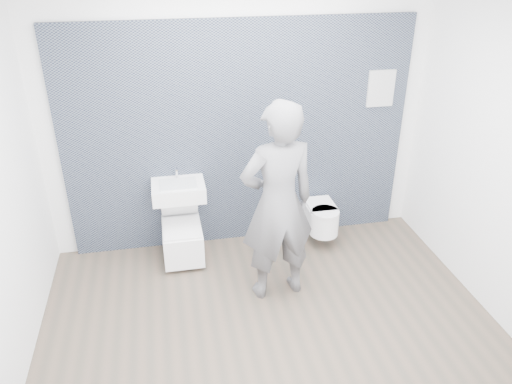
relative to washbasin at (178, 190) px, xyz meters
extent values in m
plane|color=brown|center=(0.68, -1.24, -0.77)|extent=(4.00, 4.00, 0.00)
plane|color=white|center=(0.68, 0.26, 0.63)|extent=(4.00, 0.00, 4.00)
plane|color=white|center=(0.68, -2.74, 0.63)|extent=(4.00, 0.00, 4.00)
plane|color=white|center=(2.68, -1.24, 0.63)|extent=(0.00, 3.00, 3.00)
cube|color=black|center=(0.68, 0.23, -0.77)|extent=(3.60, 0.06, 2.40)
cube|color=white|center=(0.00, 0.00, -0.01)|extent=(0.53, 0.40, 0.16)
cube|color=silver|center=(0.00, -0.02, 0.07)|extent=(0.37, 0.27, 0.03)
cylinder|color=silver|center=(0.00, 0.14, 0.14)|extent=(0.02, 0.02, 0.13)
cylinder|color=silver|center=(0.00, 0.09, 0.20)|extent=(0.02, 0.09, 0.02)
cylinder|color=silver|center=(0.00, 0.18, -0.14)|extent=(0.04, 0.04, 0.11)
cube|color=white|center=(0.00, -0.09, -0.55)|extent=(0.40, 0.58, 0.34)
cylinder|color=silver|center=(0.00, -0.13, -0.40)|extent=(0.29, 0.29, 0.03)
cube|color=white|center=(0.00, -0.13, -0.37)|extent=(0.38, 0.47, 0.02)
cube|color=white|center=(0.00, 0.03, -0.19)|extent=(0.38, 0.26, 0.36)
cube|color=silver|center=(0.00, 0.17, -0.68)|extent=(0.11, 0.06, 0.08)
cube|color=white|center=(1.53, 0.02, -0.47)|extent=(0.31, 0.37, 0.26)
cylinder|color=white|center=(1.53, -0.17, -0.47)|extent=(0.31, 0.31, 0.26)
cube|color=white|center=(1.53, -0.01, -0.32)|extent=(0.30, 0.35, 0.03)
cylinder|color=white|center=(1.53, -0.19, -0.32)|extent=(0.30, 0.30, 0.03)
cube|color=silver|center=(1.53, 0.17, -0.56)|extent=(0.09, 0.06, 0.08)
cube|color=white|center=(2.18, 0.19, -0.77)|extent=(0.29, 0.03, 0.39)
imported|color=#5E5E62|center=(0.84, -0.82, 0.19)|extent=(0.76, 0.55, 1.91)
camera|label=1|loc=(-0.11, -4.59, 2.30)|focal=35.00mm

